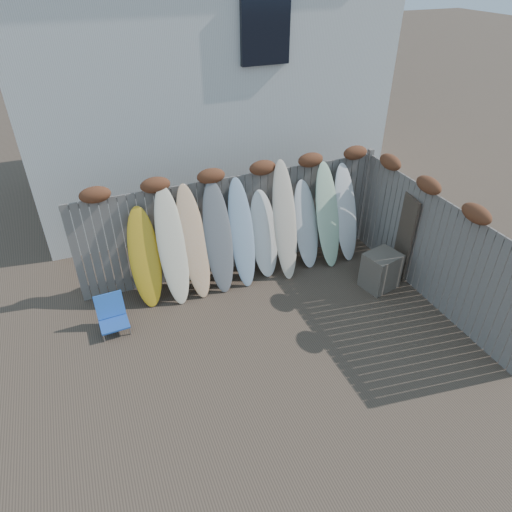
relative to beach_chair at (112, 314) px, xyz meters
name	(u,v)px	position (x,y,z in m)	size (l,w,h in m)	color
ground	(283,343)	(2.56, -1.44, -0.29)	(80.00, 80.00, 0.00)	#493A2D
back_fence	(236,215)	(2.62, 0.96, 0.89)	(6.05, 0.28, 2.24)	slate
right_fence	(432,242)	(5.55, -1.18, 0.85)	(0.28, 4.40, 2.24)	slate
house	(193,62)	(3.06, 5.06, 2.91)	(8.50, 5.50, 6.33)	silver
beach_chair	(112,314)	(0.00, 0.00, 0.00)	(0.49, 0.52, 0.63)	#2250AE
wooden_crate	(381,271)	(4.94, -0.72, 0.07)	(0.62, 0.52, 0.73)	#725E56
lattice_panel	(398,230)	(5.57, -0.24, 0.57)	(0.05, 1.15, 1.73)	brown
surfboard_0	(145,258)	(0.75, 0.57, 0.62)	(0.54, 0.07, 1.89)	gold
surfboard_1	(172,247)	(1.24, 0.50, 0.77)	(0.51, 0.07, 2.22)	#FFEDC8
surfboard_2	(194,243)	(1.64, 0.52, 0.75)	(0.49, 0.07, 2.17)	#F7AE81
surfboard_3	(218,238)	(2.11, 0.52, 0.74)	(0.52, 0.07, 2.15)	slate
surfboard_4	(242,234)	(2.58, 0.53, 0.73)	(0.47, 0.07, 2.13)	#95AEC6
surfboard_5	(264,234)	(3.06, 0.61, 0.56)	(0.54, 0.07, 1.77)	white
surfboard_6	(285,221)	(3.44, 0.48, 0.84)	(0.46, 0.07, 2.35)	beige
surfboard_7	(306,225)	(3.97, 0.59, 0.59)	(0.52, 0.07, 1.83)	silver
surfboard_8	(328,216)	(4.40, 0.50, 0.75)	(0.51, 0.07, 2.16)	#BEE1B7
surfboard_9	(346,213)	(4.85, 0.55, 0.69)	(0.51, 0.07, 2.05)	white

